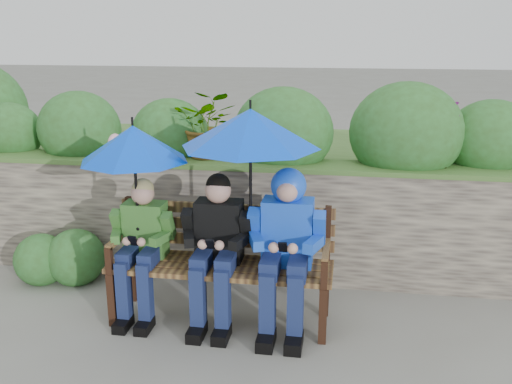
% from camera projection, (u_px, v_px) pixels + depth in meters
% --- Properties ---
extents(ground, '(60.00, 60.00, 0.00)m').
position_uv_depth(ground, '(254.00, 313.00, 4.41)').
color(ground, gray).
rests_on(ground, ground).
extents(garden_backdrop, '(8.00, 2.88, 1.87)m').
position_uv_depth(garden_backdrop, '(278.00, 181.00, 5.75)').
color(garden_backdrop, '#49423C').
rests_on(garden_backdrop, ground).
extents(park_bench, '(1.65, 0.48, 0.87)m').
position_uv_depth(park_bench, '(222.00, 255.00, 4.25)').
color(park_bench, black).
rests_on(park_bench, ground).
extents(boy_left, '(0.46, 0.54, 1.06)m').
position_uv_depth(boy_left, '(142.00, 241.00, 4.25)').
color(boy_left, '#315D26').
rests_on(boy_left, ground).
extents(boy_middle, '(0.51, 0.59, 1.12)m').
position_uv_depth(boy_middle, '(216.00, 243.00, 4.15)').
color(boy_middle, black).
rests_on(boy_middle, ground).
extents(boy_right, '(0.55, 0.66, 1.17)m').
position_uv_depth(boy_right, '(286.00, 238.00, 4.06)').
color(boy_right, blue).
rests_on(boy_right, ground).
extents(umbrella_left, '(0.80, 0.80, 0.85)m').
position_uv_depth(umbrella_left, '(134.00, 144.00, 4.07)').
color(umbrella_left, '#0243ED').
rests_on(umbrella_left, ground).
extents(umbrella_right, '(0.98, 0.98, 0.97)m').
position_uv_depth(umbrella_right, '(250.00, 128.00, 3.92)').
color(umbrella_right, '#0243ED').
rests_on(umbrella_right, ground).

